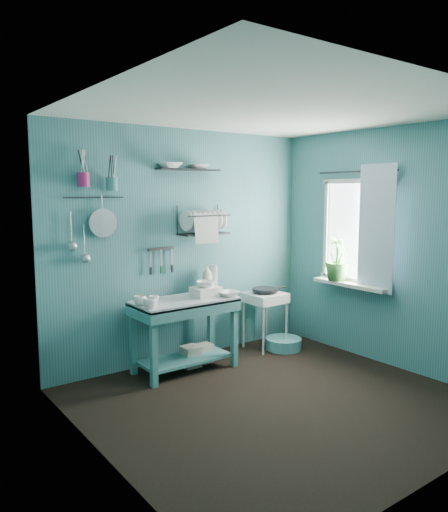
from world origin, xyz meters
TOP-DOWN VIEW (x-y plane):
  - floor at (0.00, 0.00)m, footprint 3.20×3.20m
  - ceiling at (0.00, 0.00)m, footprint 3.20×3.20m
  - wall_back at (0.00, 1.50)m, footprint 3.20×0.00m
  - wall_front at (0.00, -1.50)m, footprint 3.20×0.00m
  - wall_left at (-1.60, 0.00)m, footprint 0.00×3.00m
  - wall_right at (1.60, 0.00)m, footprint 0.00×3.00m
  - work_counter at (-0.24, 1.14)m, footprint 1.11×0.64m
  - mug_left at (-0.72, 0.98)m, footprint 0.12×0.12m
  - mug_mid at (-0.62, 1.08)m, footprint 0.14×0.14m
  - mug_right at (-0.74, 1.14)m, footprint 0.17×0.17m
  - wash_tub at (0.01, 1.12)m, footprint 0.28×0.22m
  - tub_bowl at (0.01, 1.12)m, footprint 0.20×0.19m
  - soap_bottle at (0.18, 1.34)m, footprint 0.11×0.12m
  - water_bottle at (0.28, 1.36)m, footprint 0.09×0.09m
  - counter_bowl at (0.21, 0.99)m, footprint 0.22×0.22m
  - hotplate_stand at (0.91, 1.20)m, footprint 0.49×0.49m
  - frying_pan at (0.91, 1.20)m, footprint 0.30×0.30m
  - knife_strip at (-0.32, 1.47)m, footprint 0.32×0.06m
  - dish_rack at (0.16, 1.37)m, footprint 0.58×0.32m
  - upper_shelf at (-0.02, 1.40)m, footprint 0.71×0.23m
  - shelf_bowl_left at (-0.24, 1.40)m, footprint 0.24×0.24m
  - shelf_bowl_right at (0.12, 1.40)m, footprint 0.24×0.24m
  - utensil_cup_magenta at (-1.15, 1.42)m, footprint 0.11×0.11m
  - utensil_cup_teal at (-0.86, 1.42)m, footprint 0.11×0.11m
  - colander at (-0.96, 1.45)m, footprint 0.28×0.03m
  - ladle_outer at (-1.27, 1.46)m, footprint 0.01×0.01m
  - ladle_inner at (-1.15, 1.46)m, footprint 0.01×0.01m
  - hook_rail at (-1.03, 1.47)m, footprint 0.60×0.01m
  - window_glass at (1.59, 0.45)m, footprint 0.00×1.10m
  - windowsill at (1.50, 0.45)m, footprint 0.16×0.95m
  - curtain at (1.52, 0.15)m, footprint 0.00×1.35m
  - curtain_rod at (1.54, 0.45)m, footprint 0.02×1.05m
  - potted_plant at (1.50, 0.64)m, footprint 0.36×0.36m
  - storage_tin_large at (-0.14, 1.19)m, footprint 0.18×0.18m
  - storage_tin_small at (0.06, 1.22)m, footprint 0.15×0.15m
  - floor_basin at (1.06, 1.04)m, footprint 0.42×0.42m

SIDE VIEW (x-z plane):
  - floor at x=0.00m, z-range 0.00..0.00m
  - floor_basin at x=1.06m, z-range 0.00..0.13m
  - storage_tin_small at x=0.06m, z-range 0.00..0.20m
  - storage_tin_large at x=-0.14m, z-range 0.00..0.22m
  - hotplate_stand at x=0.91m, z-range 0.00..0.66m
  - work_counter at x=-0.24m, z-range 0.00..0.75m
  - frying_pan at x=0.91m, z-range 0.68..0.72m
  - counter_bowl at x=0.21m, z-range 0.75..0.80m
  - mug_mid at x=-0.62m, z-range 0.75..0.84m
  - mug_left at x=-0.72m, z-range 0.75..0.85m
  - mug_right at x=-0.74m, z-range 0.75..0.85m
  - wash_tub at x=0.01m, z-range 0.75..0.85m
  - windowsill at x=1.50m, z-range 0.79..0.83m
  - tub_bowl at x=0.01m, z-range 0.85..0.91m
  - water_bottle at x=0.28m, z-range 0.75..1.03m
  - soap_bottle at x=0.18m, z-range 0.75..1.05m
  - potted_plant at x=1.50m, z-range 0.83..1.33m
  - knife_strip at x=-0.32m, z-range 1.23..1.26m
  - wall_back at x=0.00m, z-range -0.35..2.85m
  - wall_front at x=0.00m, z-range -0.35..2.85m
  - wall_left at x=-1.60m, z-range -0.25..2.75m
  - wall_right at x=1.60m, z-range -0.25..2.75m
  - ladle_inner at x=-1.15m, z-range 1.23..1.53m
  - window_glass at x=1.59m, z-range 0.85..1.95m
  - curtain at x=1.52m, z-range 0.77..2.12m
  - ladle_outer at x=-1.27m, z-range 1.35..1.65m
  - dish_rack at x=0.16m, z-range 1.37..1.69m
  - colander at x=-0.96m, z-range 1.40..1.68m
  - hook_rail at x=-1.03m, z-range 1.77..1.79m
  - utensil_cup_teal at x=-0.86m, z-range 1.84..1.97m
  - utensil_cup_magenta at x=-1.15m, z-range 1.88..2.01m
  - curtain_rod at x=1.54m, z-range 2.04..2.06m
  - shelf_bowl_left at x=-0.24m, z-range 2.02..2.08m
  - upper_shelf at x=-0.02m, z-range 2.06..2.07m
  - shelf_bowl_right at x=0.12m, z-range 2.04..2.09m
  - ceiling at x=0.00m, z-range 2.50..2.50m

